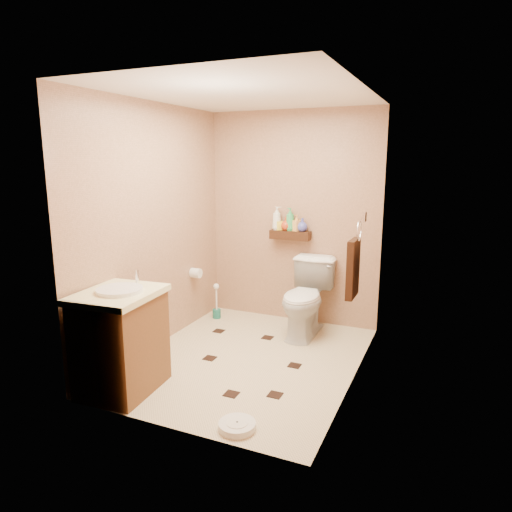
% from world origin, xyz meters
% --- Properties ---
extents(ground, '(2.50, 2.50, 0.00)m').
position_xyz_m(ground, '(0.00, 0.00, 0.00)').
color(ground, beige).
rests_on(ground, ground).
extents(wall_back, '(2.00, 0.04, 2.40)m').
position_xyz_m(wall_back, '(0.00, 1.25, 1.20)').
color(wall_back, '#A97B60').
rests_on(wall_back, ground).
extents(wall_front, '(2.00, 0.04, 2.40)m').
position_xyz_m(wall_front, '(0.00, -1.25, 1.20)').
color(wall_front, '#A97B60').
rests_on(wall_front, ground).
extents(wall_left, '(0.04, 2.50, 2.40)m').
position_xyz_m(wall_left, '(-1.00, 0.00, 1.20)').
color(wall_left, '#A97B60').
rests_on(wall_left, ground).
extents(wall_right, '(0.04, 2.50, 2.40)m').
position_xyz_m(wall_right, '(1.00, 0.00, 1.20)').
color(wall_right, '#A97B60').
rests_on(wall_right, ground).
extents(ceiling, '(2.00, 2.50, 0.02)m').
position_xyz_m(ceiling, '(0.00, 0.00, 2.40)').
color(ceiling, silver).
rests_on(ceiling, wall_back).
extents(wall_shelf, '(0.46, 0.14, 0.10)m').
position_xyz_m(wall_shelf, '(0.00, 1.17, 1.02)').
color(wall_shelf, '#3D1C10').
rests_on(wall_shelf, wall_back).
extents(floor_accents, '(1.19, 1.33, 0.01)m').
position_xyz_m(floor_accents, '(0.02, -0.03, 0.00)').
color(floor_accents, black).
rests_on(floor_accents, ground).
extents(toilet, '(0.46, 0.80, 0.81)m').
position_xyz_m(toilet, '(0.31, 0.83, 0.41)').
color(toilet, white).
rests_on(toilet, ground).
extents(vanity, '(0.62, 0.73, 0.97)m').
position_xyz_m(vanity, '(-0.70, -0.93, 0.43)').
color(vanity, brown).
rests_on(vanity, ground).
extents(bathroom_scale, '(0.35, 0.35, 0.05)m').
position_xyz_m(bathroom_scale, '(0.41, -1.07, 0.03)').
color(bathroom_scale, white).
rests_on(bathroom_scale, ground).
extents(toilet_brush, '(0.10, 0.10, 0.43)m').
position_xyz_m(toilet_brush, '(-0.82, 0.90, 0.15)').
color(toilet_brush, '#19675D').
rests_on(toilet_brush, ground).
extents(towel_ring, '(0.12, 0.30, 0.76)m').
position_xyz_m(towel_ring, '(0.91, 0.25, 0.95)').
color(towel_ring, silver).
rests_on(towel_ring, wall_right).
extents(toilet_paper, '(0.12, 0.11, 0.12)m').
position_xyz_m(toilet_paper, '(-0.94, 0.65, 0.60)').
color(toilet_paper, white).
rests_on(toilet_paper, wall_left).
extents(bottle_a, '(0.12, 0.12, 0.27)m').
position_xyz_m(bottle_a, '(-0.16, 1.17, 1.20)').
color(bottle_a, silver).
rests_on(bottle_a, wall_shelf).
extents(bottle_b, '(0.10, 0.10, 0.15)m').
position_xyz_m(bottle_b, '(-0.14, 1.17, 1.15)').
color(bottle_b, yellow).
rests_on(bottle_b, wall_shelf).
extents(bottle_c, '(0.15, 0.15, 0.16)m').
position_xyz_m(bottle_c, '(-0.05, 1.17, 1.15)').
color(bottle_c, '#B93815').
rests_on(bottle_c, wall_shelf).
extents(bottle_d, '(0.13, 0.13, 0.26)m').
position_xyz_m(bottle_d, '(-0.00, 1.17, 1.20)').
color(bottle_d, '#36A35C').
rests_on(bottle_d, wall_shelf).
extents(bottle_e, '(0.11, 0.11, 0.18)m').
position_xyz_m(bottle_e, '(0.07, 1.17, 1.16)').
color(bottle_e, '#E4A04C').
rests_on(bottle_e, wall_shelf).
extents(bottle_f, '(0.16, 0.16, 0.15)m').
position_xyz_m(bottle_f, '(0.14, 1.17, 1.14)').
color(bottle_f, '#434AA9').
rests_on(bottle_f, wall_shelf).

